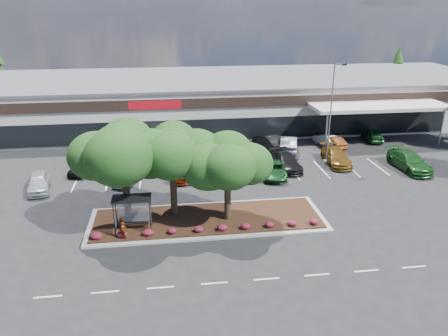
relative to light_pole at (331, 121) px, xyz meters
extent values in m
plane|color=black|center=(-11.61, -14.99, -4.62)|extent=(160.00, 160.00, 0.00)
cube|color=beige|center=(-11.61, 19.01, -1.62)|extent=(80.00, 20.00, 6.00)
cube|color=#525255|center=(-11.61, 19.01, 1.48)|extent=(80.40, 20.40, 0.30)
cube|color=black|center=(-11.61, 8.96, 0.18)|extent=(80.00, 0.25, 1.20)
cube|color=black|center=(-11.61, 8.96, -3.02)|extent=(60.00, 0.18, 2.60)
cube|color=#B50C18|center=(-17.61, 8.89, 0.18)|extent=(6.00, 0.12, 1.00)
cube|color=beige|center=(8.39, 6.51, -0.22)|extent=(16.00, 5.00, 0.40)
cylinder|color=gray|center=(1.39, 4.51, -2.52)|extent=(0.24, 0.24, 4.20)
cylinder|color=gray|center=(15.39, 4.51, -2.52)|extent=(0.24, 0.24, 4.20)
cube|color=#9E9E99|center=(-13.61, -10.99, -4.55)|extent=(18.00, 6.00, 0.15)
cube|color=#3A2716|center=(-13.61, -10.99, -4.42)|extent=(17.20, 5.20, 0.12)
cube|color=silver|center=(-23.61, -18.99, -4.61)|extent=(1.60, 0.12, 0.01)
cube|color=silver|center=(-20.41, -18.99, -4.61)|extent=(1.60, 0.12, 0.01)
cube|color=silver|center=(-17.21, -18.99, -4.61)|extent=(1.60, 0.12, 0.01)
cube|color=silver|center=(-14.01, -18.99, -4.61)|extent=(1.60, 0.12, 0.01)
cube|color=silver|center=(-10.81, -18.99, -4.61)|extent=(1.60, 0.12, 0.01)
cube|color=silver|center=(-7.61, -18.99, -4.61)|extent=(1.60, 0.12, 0.01)
cube|color=silver|center=(-4.41, -18.99, -4.61)|extent=(1.60, 0.12, 0.01)
cube|color=silver|center=(-1.21, -18.99, -4.61)|extent=(1.60, 0.12, 0.01)
cube|color=silver|center=(-28.11, -1.49, -4.61)|extent=(0.12, 5.00, 0.01)
cube|color=silver|center=(-25.11, -1.49, -4.61)|extent=(0.12, 5.00, 0.01)
cube|color=silver|center=(-22.11, -1.49, -4.61)|extent=(0.12, 5.00, 0.01)
cube|color=silver|center=(-19.11, -1.49, -4.61)|extent=(0.12, 5.00, 0.01)
cube|color=silver|center=(-16.11, -1.49, -4.61)|extent=(0.12, 5.00, 0.01)
cube|color=silver|center=(-13.11, -1.49, -4.61)|extent=(0.12, 5.00, 0.01)
cube|color=silver|center=(-10.11, -1.49, -4.61)|extent=(0.12, 5.00, 0.01)
cube|color=silver|center=(-7.11, -1.49, -4.61)|extent=(0.12, 5.00, 0.01)
cube|color=silver|center=(-4.11, -1.49, -4.61)|extent=(0.12, 5.00, 0.01)
cube|color=silver|center=(-1.11, -1.49, -4.61)|extent=(0.12, 5.00, 0.01)
cube|color=silver|center=(1.89, -1.49, -4.61)|extent=(0.12, 5.00, 0.01)
cube|color=silver|center=(4.89, -1.49, -4.61)|extent=(0.12, 5.00, 0.01)
cylinder|color=black|center=(-20.36, -11.54, -3.11)|extent=(0.08, 0.08, 2.50)
cylinder|color=black|center=(-17.86, -11.54, -3.11)|extent=(0.08, 0.08, 2.50)
cylinder|color=black|center=(-20.36, -12.84, -3.11)|extent=(0.08, 0.08, 2.50)
cylinder|color=black|center=(-17.86, -12.84, -3.11)|extent=(0.08, 0.08, 2.50)
cube|color=black|center=(-19.11, -12.19, -1.82)|extent=(2.75, 1.55, 0.10)
cube|color=silver|center=(-19.11, -11.54, -2.99)|extent=(2.30, 0.03, 2.00)
cube|color=black|center=(-19.11, -11.94, -3.91)|extent=(2.00, 0.35, 0.06)
cone|color=#1A3C13|center=(-41.61, 31.01, 0.38)|extent=(4.40, 4.40, 10.00)
cone|color=#1A3C13|center=(22.39, 29.01, -0.12)|extent=(3.96, 3.96, 9.00)
imported|color=#594C47|center=(-19.79, -13.29, -3.54)|extent=(0.71, 0.60, 1.65)
cube|color=#9E9E99|center=(-0.10, -0.01, -4.42)|extent=(0.50, 0.50, 0.40)
cylinder|color=gray|center=(-0.10, -0.01, 0.77)|extent=(0.14, 0.14, 9.99)
cube|color=gray|center=(0.34, 0.05, 5.62)|extent=(0.92, 0.34, 0.14)
cube|color=black|center=(0.84, 0.12, 5.55)|extent=(0.49, 0.36, 0.18)
imported|color=#AAADB5|center=(-27.96, -3.15, -3.85)|extent=(2.62, 4.80, 1.55)
imported|color=black|center=(-24.90, 0.76, -3.91)|extent=(2.46, 4.40, 1.41)
imported|color=silver|center=(-20.30, -2.32, -3.93)|extent=(2.99, 4.40, 1.39)
imported|color=maroon|center=(-15.44, -1.56, -3.87)|extent=(2.59, 5.35, 1.50)
imported|color=slate|center=(-11.67, 0.30, -3.93)|extent=(3.27, 5.36, 1.39)
imported|color=#17451E|center=(-6.32, -2.67, -3.93)|extent=(3.16, 5.28, 1.37)
imported|color=black|center=(-4.64, -0.78, -3.86)|extent=(2.56, 5.40, 1.52)
imported|color=brown|center=(0.89, -0.09, -3.84)|extent=(2.54, 5.54, 1.57)
imported|color=#1A4C1B|center=(7.56, -2.66, -3.77)|extent=(2.70, 5.99, 1.70)
imported|color=#B4B4B4|center=(-20.69, 6.79, -3.86)|extent=(2.61, 4.88, 1.53)
imported|color=#A5A9B1|center=(-17.46, 4.16, -3.86)|extent=(1.86, 4.68, 1.52)
imported|color=black|center=(-15.40, 6.68, -3.82)|extent=(2.43, 5.06, 1.60)
imported|color=black|center=(-4.90, 5.60, -3.77)|extent=(3.27, 5.44, 1.69)
imported|color=#55555D|center=(-2.87, 4.70, -3.77)|extent=(3.18, 5.45, 1.70)
imported|color=brown|center=(2.53, 5.20, -3.95)|extent=(2.32, 4.29, 1.34)
imported|color=#B7BFC4|center=(2.10, 5.89, -3.93)|extent=(2.32, 4.41, 1.38)
imported|color=#14491F|center=(8.28, 7.13, -3.87)|extent=(2.27, 4.56, 1.49)
camera|label=1|loc=(-16.40, -40.87, 11.15)|focal=35.00mm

